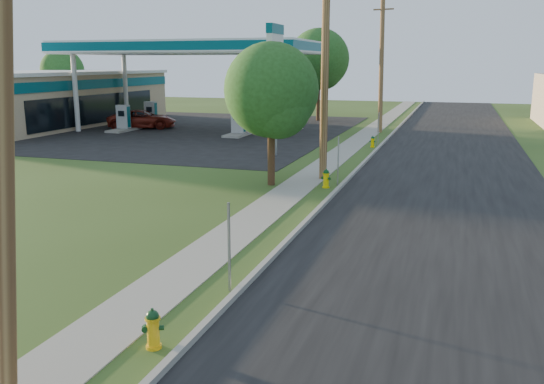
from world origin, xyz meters
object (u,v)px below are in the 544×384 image
at_px(fuel_pump_ne, 238,125).
at_px(price_pylon, 275,52).
at_px(fuel_pump_se, 258,120).
at_px(hydrant_far, 373,142).
at_px(fuel_pump_sw, 151,116).
at_px(tree_lot, 320,61).
at_px(utility_pole_far, 381,64).
at_px(hydrant_mid, 326,178).
at_px(car_red, 142,119).
at_px(tree_verge, 273,94).
at_px(fuel_pump_nw, 124,121).
at_px(hydrant_near, 153,329).
at_px(utility_pole_mid, 325,61).
at_px(tree_back, 63,72).

relative_size(fuel_pump_ne, price_pylon, 0.47).
xyz_separation_m(fuel_pump_se, hydrant_far, (9.56, -6.77, -0.39)).
bearing_deg(fuel_pump_ne, fuel_pump_sw, 156.04).
height_order(fuel_pump_ne, tree_lot, tree_lot).
bearing_deg(utility_pole_far, fuel_pump_ne, -150.67).
distance_m(fuel_pump_se, price_pylon, 13.40).
bearing_deg(tree_lot, fuel_pump_se, -109.88).
height_order(utility_pole_far, hydrant_mid, utility_pole_far).
bearing_deg(car_red, tree_verge, -158.98).
xyz_separation_m(fuel_pump_nw, tree_verge, (16.25, -14.87, 2.97)).
height_order(fuel_pump_sw, tree_lot, tree_lot).
bearing_deg(car_red, hydrant_mid, -154.97).
bearing_deg(hydrant_far, car_red, 165.47).
xyz_separation_m(fuel_pump_se, car_red, (-8.59, -2.06, -0.01)).
distance_m(tree_lot, hydrant_mid, 27.72).
height_order(hydrant_far, car_red, car_red).
bearing_deg(fuel_pump_sw, fuel_pump_ne, -23.96).
xyz_separation_m(hydrant_mid, car_red, (-18.00, 16.61, 0.33)).
distance_m(tree_lot, hydrant_near, 41.28).
bearing_deg(utility_pole_mid, tree_lot, 103.69).
height_order(price_pylon, tree_verge, price_pylon).
height_order(utility_pole_far, car_red, utility_pole_far).
height_order(tree_lot, tree_back, tree_lot).
xyz_separation_m(hydrant_far, car_red, (-18.16, 4.70, 0.37)).
bearing_deg(fuel_pump_se, utility_pole_far, 6.41).
distance_m(fuel_pump_nw, fuel_pump_sw, 4.00).
height_order(utility_pole_mid, tree_back, utility_pole_mid).
bearing_deg(hydrant_mid, fuel_pump_ne, 122.68).
bearing_deg(car_red, tree_back, 34.69).
xyz_separation_m(utility_pole_mid, hydrant_mid, (0.51, -1.67, -4.57)).
distance_m(hydrant_near, hydrant_far, 25.85).
bearing_deg(tree_verge, utility_pole_far, 85.24).
distance_m(fuel_pump_se, car_red, 8.84).
xyz_separation_m(utility_pole_far, hydrant_mid, (0.51, -19.67, -4.42)).
height_order(price_pylon, hydrant_far, price_pylon).
distance_m(utility_pole_mid, fuel_pump_se, 19.65).
bearing_deg(fuel_pump_se, tree_back, 162.97).
xyz_separation_m(price_pylon, hydrant_mid, (4.41, -7.17, -5.05)).
distance_m(tree_verge, tree_back, 39.10).
relative_size(fuel_pump_se, price_pylon, 0.47).
bearing_deg(tree_lot, car_red, -139.05).
bearing_deg(fuel_pump_ne, fuel_pump_nw, 180.00).
xyz_separation_m(fuel_pump_sw, car_red, (0.41, -2.06, -0.01)).
bearing_deg(price_pylon, hydrant_near, -78.10).
relative_size(fuel_pump_ne, tree_lot, 0.41).
bearing_deg(hydrant_near, tree_back, 128.78).
distance_m(utility_pole_far, hydrant_far, 8.98).
relative_size(fuel_pump_nw, hydrant_far, 4.64).
bearing_deg(utility_pole_mid, price_pylon, 125.34).
bearing_deg(utility_pole_far, utility_pole_mid, -90.00).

